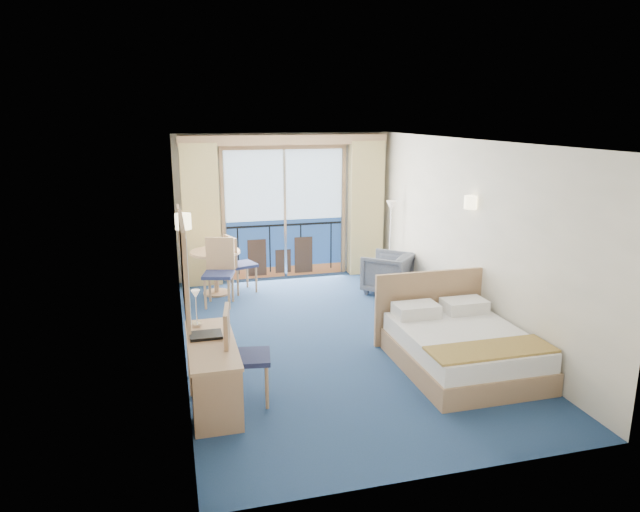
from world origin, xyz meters
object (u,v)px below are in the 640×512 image
(nightstand, at_px, (453,312))
(floor_lamp, at_px, (391,221))
(table_chair_a, at_px, (237,261))
(table_chair_b, at_px, (219,267))
(bed, at_px, (460,346))
(desk, at_px, (216,385))
(desk_chair, at_px, (240,350))
(round_table, at_px, (216,261))
(armchair, at_px, (388,273))

(nightstand, height_order, floor_lamp, floor_lamp)
(nightstand, height_order, table_chair_a, table_chair_a)
(nightstand, distance_m, table_chair_a, 3.79)
(table_chair_b, bearing_deg, table_chair_a, 71.38)
(bed, distance_m, desk, 3.04)
(floor_lamp, height_order, desk_chair, floor_lamp)
(round_table, height_order, table_chair_a, table_chair_a)
(nightstand, relative_size, desk_chair, 0.48)
(bed, relative_size, desk, 1.28)
(armchair, xyz_separation_m, floor_lamp, (0.27, 0.61, 0.80))
(desk, xyz_separation_m, table_chair_a, (0.73, 4.22, 0.19))
(nightstand, relative_size, round_table, 0.60)
(desk, xyz_separation_m, table_chair_b, (0.37, 3.69, 0.23))
(bed, bearing_deg, table_chair_a, 121.19)
(nightstand, distance_m, round_table, 4.08)
(floor_lamp, distance_m, table_chair_a, 2.86)
(round_table, bearing_deg, table_chair_b, -88.36)
(desk_chair, relative_size, table_chair_a, 1.05)
(desk, bearing_deg, nightstand, 25.60)
(round_table, relative_size, table_chair_b, 0.78)
(floor_lamp, xyz_separation_m, desk_chair, (-3.24, -3.86, -0.55))
(armchair, bearing_deg, round_table, -60.65)
(bed, distance_m, table_chair_b, 4.16)
(desk_chair, distance_m, table_chair_b, 3.38)
(desk_chair, height_order, table_chair_b, table_chair_b)
(bed, relative_size, nightstand, 3.68)
(desk, relative_size, round_table, 1.73)
(nightstand, distance_m, desk, 3.91)
(floor_lamp, bearing_deg, table_chair_a, 178.95)
(floor_lamp, bearing_deg, nightstand, -90.10)
(desk_chair, relative_size, table_chair_b, 0.98)
(armchair, bearing_deg, table_chair_a, -62.18)
(armchair, relative_size, table_chair_b, 0.71)
(bed, xyz_separation_m, desk, (-2.99, -0.48, 0.10))
(nightstand, distance_m, desk_chair, 3.53)
(bed, distance_m, floor_lamp, 3.83)
(armchair, xyz_separation_m, desk, (-3.25, -3.56, 0.03))
(armchair, bearing_deg, nightstand, 50.68)
(desk, bearing_deg, bed, 9.15)
(armchair, height_order, desk, armchair)
(desk, bearing_deg, floor_lamp, 49.79)
(nightstand, bearing_deg, table_chair_a, 137.76)
(bed, relative_size, round_table, 2.22)
(nightstand, bearing_deg, armchair, 98.18)
(bed, xyz_separation_m, desk_chair, (-2.71, -0.17, 0.32))
(floor_lamp, xyz_separation_m, table_chair_a, (-2.80, 0.05, -0.58))
(round_table, xyz_separation_m, table_chair_a, (0.37, -0.01, -0.01))
(desk_chair, xyz_separation_m, table_chair_a, (0.44, 3.91, -0.03))
(nightstand, relative_size, desk, 0.35)
(nightstand, bearing_deg, floor_lamp, 89.90)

